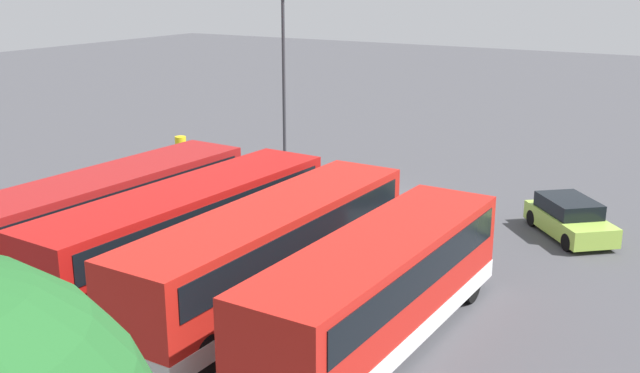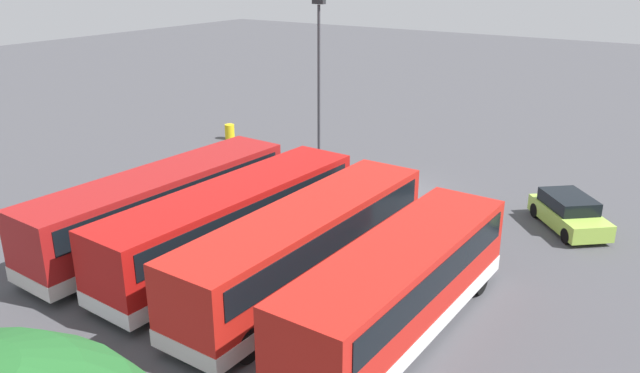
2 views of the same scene
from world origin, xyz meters
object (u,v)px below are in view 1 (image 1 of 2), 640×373
Objects in this scene: waste_bin_yellow at (181,145)px; lamp_post_tall at (284,69)px; car_hatchback_silver at (570,218)px; bus_single_deck_near_end at (380,286)px; bus_single_deck_second at (273,249)px; bus_single_deck_fourth at (104,213)px; bus_single_deck_third at (188,227)px.

lamp_post_tall is at bearing 177.24° from waste_bin_yellow.
car_hatchback_silver is at bearing 170.64° from lamp_post_tall.
bus_single_deck_near_end is 10.92× the size of waste_bin_yellow.
bus_single_deck_second is 19.98m from waste_bin_yellow.
waste_bin_yellow is (7.07, -0.34, -4.62)m from lamp_post_tall.
bus_single_deck_fourth is 2.85× the size of car_hatchback_silver.
bus_single_deck_third is at bearing 132.18° from waste_bin_yellow.
bus_single_deck_near_end is 0.88× the size of bus_single_deck_fourth.
bus_single_deck_fourth is (10.82, -0.65, 0.00)m from bus_single_deck_near_end.
bus_single_deck_near_end is 0.88× the size of bus_single_deck_third.
waste_bin_yellow is (21.37, -2.70, -0.22)m from car_hatchback_silver.
car_hatchback_silver is (-2.37, -11.10, -0.92)m from bus_single_deck_near_end.
lamp_post_tall reaches higher than bus_single_deck_second.
car_hatchback_silver is 21.54m from waste_bin_yellow.
waste_bin_yellow is at bearing -7.20° from car_hatchback_silver.
bus_single_deck_near_end is 2.49× the size of car_hatchback_silver.
bus_single_deck_second reaches higher than car_hatchback_silver.
lamp_post_tall is (4.57, -12.50, 3.47)m from bus_single_deck_third.
car_hatchback_silver is (-9.74, -10.14, -0.92)m from bus_single_deck_third.
lamp_post_tall is (14.30, -2.36, 4.40)m from car_hatchback_silver.
bus_single_deck_fourth is at bearing 94.97° from lamp_post_tall.
bus_single_deck_second is at bearing -10.99° from bus_single_deck_near_end.
lamp_post_tall is 8.45m from waste_bin_yellow.
bus_single_deck_near_end is 3.98m from bus_single_deck_second.
bus_single_deck_second is at bearing 58.75° from car_hatchback_silver.
bus_single_deck_second and bus_single_deck_fourth have the same top height.
bus_single_deck_near_end and bus_single_deck_third have the same top height.
bus_single_deck_second is at bearing 139.18° from waste_bin_yellow.
bus_single_deck_third is at bearing -7.44° from bus_single_deck_near_end.
waste_bin_yellow is at bearing -40.82° from bus_single_deck_second.
bus_single_deck_third is 2.84× the size of car_hatchback_silver.
bus_single_deck_second is at bearing 122.29° from lamp_post_tall.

